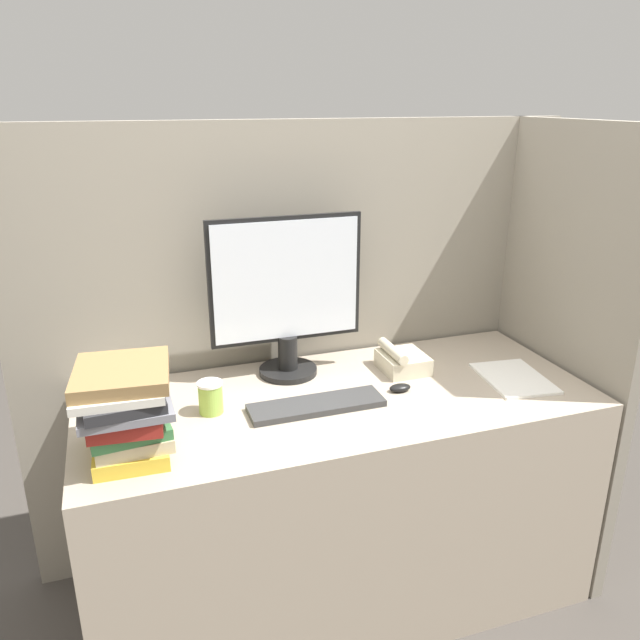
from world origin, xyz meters
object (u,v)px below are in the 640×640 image
Objects in this scene: monitor at (287,298)px; coffee_cup at (211,397)px; mouse at (400,388)px; book_stack at (125,408)px; keyboard at (316,405)px; desk_telephone at (402,361)px.

monitor is 5.45× the size of coffee_cup.
coffee_cup is at bearing 175.01° from mouse.
book_stack reaches higher than mouse.
monitor reaches higher than keyboard.
monitor is 7.49× the size of mouse.
mouse is at bearing -39.64° from monitor.
coffee_cup is at bearing 33.58° from book_stack.
book_stack is (-0.56, -0.09, 0.13)m from keyboard.
book_stack reaches higher than desk_telephone.
keyboard is at bearing -155.12° from desk_telephone.
book_stack is (-0.25, -0.16, 0.09)m from coffee_cup.
desk_telephone reaches higher than mouse.
mouse is 0.17m from desk_telephone.
monitor is 0.46m from desk_telephone.
book_stack is (-0.55, -0.37, -0.14)m from monitor.
desk_telephone is (0.93, 0.26, -0.10)m from book_stack.
keyboard is 5.76× the size of mouse.
monitor is 1.81× the size of book_stack.
mouse is 0.24× the size of book_stack.
mouse is 0.61m from coffee_cup.
coffee_cup is 0.56× the size of desk_telephone.
monitor reaches higher than desk_telephone.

